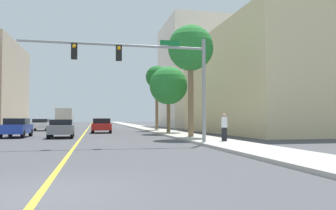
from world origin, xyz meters
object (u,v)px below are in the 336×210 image
at_px(car_blue, 17,127).
at_px(car_black, 101,123).
at_px(car_silver, 102,124).
at_px(palm_mid, 168,86).
at_px(car_gray, 61,128).
at_px(traffic_signal_mast, 149,65).
at_px(palm_far, 157,78).
at_px(pedestrian, 224,127).
at_px(car_red, 102,125).
at_px(delivery_truck, 65,118).
at_px(palm_near, 191,49).
at_px(car_white, 41,124).

xyz_separation_m(car_blue, car_black, (6.84, 21.69, -0.01)).
relative_size(car_black, car_silver, 0.90).
distance_m(palm_mid, car_gray, 11.13).
bearing_deg(traffic_signal_mast, car_black, 93.68).
bearing_deg(palm_far, pedestrian, -88.96).
height_order(car_red, pedestrian, pedestrian).
xyz_separation_m(traffic_signal_mast, car_black, (-2.03, 31.53, -3.66)).
height_order(palm_mid, car_red, palm_mid).
bearing_deg(car_blue, delivery_truck, -92.09).
bearing_deg(palm_far, palm_near, -91.07).
bearing_deg(car_black, pedestrian, -75.27).
height_order(palm_mid, delivery_truck, palm_mid).
bearing_deg(car_white, car_silver, -170.39).
height_order(car_blue, car_silver, car_blue).
bearing_deg(car_blue, palm_far, -139.41).
distance_m(palm_mid, delivery_truck, 26.30).
bearing_deg(car_white, palm_mid, 139.40).
relative_size(palm_far, car_black, 1.95).
height_order(palm_near, car_red, palm_near).
height_order(car_red, car_gray, car_red).
bearing_deg(car_gray, palm_mid, 23.21).
bearing_deg(pedestrian, car_blue, 144.91).
xyz_separation_m(palm_near, car_silver, (-5.98, 20.26, -5.87)).
height_order(car_blue, car_white, car_blue).
relative_size(car_silver, pedestrian, 2.68).
distance_m(car_gray, delivery_truck, 28.02).
bearing_deg(car_white, delivery_truck, -98.42).
bearing_deg(palm_mid, car_silver, 115.50).
relative_size(car_black, car_gray, 0.93).
xyz_separation_m(car_white, pedestrian, (13.96, -23.84, 0.21)).
height_order(traffic_signal_mast, palm_near, palm_near).
bearing_deg(delivery_truck, car_white, -100.05).
relative_size(palm_mid, car_blue, 1.58).
bearing_deg(delivery_truck, car_blue, -94.71).
relative_size(palm_mid, car_red, 1.61).
xyz_separation_m(palm_mid, car_blue, (-12.87, -3.30, -3.85)).
distance_m(palm_far, car_gray, 16.55).
xyz_separation_m(palm_mid, car_white, (-13.31, 11.28, -3.88)).
relative_size(palm_mid, delivery_truck, 0.83).
height_order(car_white, car_silver, car_silver).
height_order(traffic_signal_mast, car_gray, traffic_signal_mast).
bearing_deg(traffic_signal_mast, delivery_truck, 101.72).
xyz_separation_m(palm_mid, palm_far, (0.28, 7.70, 1.69)).
bearing_deg(car_red, car_silver, 89.94).
bearing_deg(car_gray, car_white, 101.54).
xyz_separation_m(car_gray, pedestrian, (10.05, -8.06, 0.23)).
xyz_separation_m(traffic_signal_mast, car_white, (-9.31, 24.42, -3.68)).
xyz_separation_m(car_gray, delivery_truck, (-2.18, 27.92, 0.87)).
bearing_deg(pedestrian, car_gray, 140.58).
distance_m(palm_far, car_blue, 18.02).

